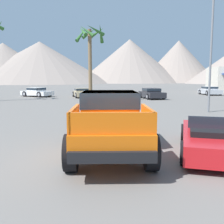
% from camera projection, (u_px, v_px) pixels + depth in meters
% --- Properties ---
extents(ground_plane, '(320.00, 320.00, 0.00)m').
position_uv_depth(ground_plane, '(107.00, 157.00, 7.65)').
color(ground_plane, slate).
extents(orange_pickup_truck, '(2.61, 5.24, 1.84)m').
position_uv_depth(orange_pickup_truck, '(110.00, 117.00, 8.20)').
color(orange_pickup_truck, orange).
rests_on(orange_pickup_truck, ground_plane).
extents(red_convertible_car, '(2.64, 4.46, 1.07)m').
position_uv_depth(red_convertible_car, '(214.00, 140.00, 7.87)').
color(red_convertible_car, red).
rests_on(red_convertible_car, ground_plane).
extents(parked_car_dark, '(2.80, 4.54, 1.15)m').
position_uv_depth(parked_car_dark, '(152.00, 93.00, 29.26)').
color(parked_car_dark, '#232328').
rests_on(parked_car_dark, ground_plane).
extents(parked_car_tan, '(3.06, 4.55, 1.09)m').
position_uv_depth(parked_car_tan, '(82.00, 93.00, 31.26)').
color(parked_car_tan, tan).
rests_on(parked_car_tan, ground_plane).
extents(parked_car_silver, '(2.27, 4.34, 1.15)m').
position_uv_depth(parked_car_silver, '(210.00, 90.00, 35.85)').
color(parked_car_silver, '#B7BABF').
rests_on(parked_car_silver, ground_plane).
extents(parked_car_white, '(4.42, 3.45, 1.12)m').
position_uv_depth(parked_car_white, '(37.00, 92.00, 32.47)').
color(parked_car_white, white).
rests_on(parked_car_white, ground_plane).
extents(street_lamp_post, '(0.90, 0.24, 8.81)m').
position_uv_depth(street_lamp_post, '(212.00, 33.00, 17.00)').
color(street_lamp_post, slate).
rests_on(street_lamp_post, ground_plane).
extents(palm_tree_tall, '(2.96, 3.01, 7.38)m').
position_uv_depth(palm_tree_tall, '(91.00, 44.00, 25.36)').
color(palm_tree_tall, brown).
rests_on(palm_tree_tall, ground_plane).
extents(distant_mountain_range, '(143.40, 74.85, 21.41)m').
position_uv_depth(distant_mountain_range, '(94.00, 62.00, 121.26)').
color(distant_mountain_range, gray).
rests_on(distant_mountain_range, ground_plane).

